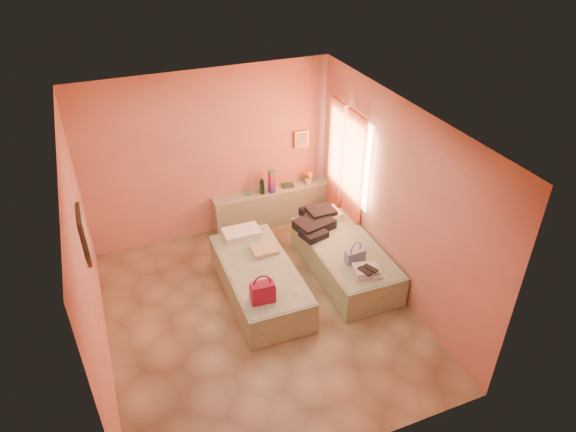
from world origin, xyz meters
The scene contains 16 objects.
ground centered at (0.00, 0.00, 0.00)m, with size 4.50×4.50×0.00m, color tan.
room_walls centered at (0.21, 0.57, 1.79)m, with size 4.02×4.51×2.81m.
headboard_ledge centered at (0.98, 2.10, 0.33)m, with size 2.05×0.30×0.65m, color gray.
bed_left centered at (0.14, 0.40, 0.25)m, with size 0.90×2.00×0.50m, color #ABBE99.
bed_right centered at (1.50, 0.40, 0.25)m, with size 0.90×2.00×0.50m, color #ABBE99.
water_bottle centered at (0.78, 2.07, 0.78)m, with size 0.08×0.08×0.27m, color #13341F.
rainbow_box centered at (0.95, 2.05, 0.86)m, with size 0.09×0.09×0.41m, color maroon.
small_dish centered at (0.56, 2.14, 0.66)m, with size 0.11×0.11×0.03m, color #4D8D6D.
green_book centered at (1.28, 2.14, 0.67)m, with size 0.19×0.14×0.03m, color #23422F.
flower_vase centered at (1.65, 2.12, 0.78)m, with size 0.20×0.20×0.26m, color white.
magenta_handbag centered at (-0.04, -0.27, 0.65)m, with size 0.31×0.18×0.29m, color maroon.
khaki_garment centered at (0.33, 0.71, 0.53)m, with size 0.37×0.30×0.06m, color tan.
clothes_pile centered at (1.31, 1.00, 0.59)m, with size 0.62×0.62×0.19m, color black.
blue_handbag centered at (1.45, 0.01, 0.59)m, with size 0.29×0.12×0.19m, color #3B4B8F.
towel_stack centered at (1.48, -0.30, 0.55)m, with size 0.35×0.30×0.10m, color silver.
sandal_pair centered at (1.45, -0.35, 0.61)m, with size 0.16×0.22×0.02m, color black.
Camera 1 is at (-1.60, -5.00, 4.98)m, focal length 32.00 mm.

